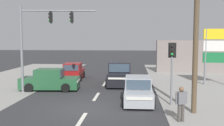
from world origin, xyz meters
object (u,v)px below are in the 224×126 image
suv_oncoming_mid (120,74)px  pedestal_signal_right_kerb (172,63)px  hatchback_kerbside_parked (73,72)px  traffic_signal_mast (40,33)px  sedan_crossing_left (50,81)px  hatchback_oncoming_near (138,91)px  pedestrian_at_kerb (181,102)px  shopping_plaza_sign (216,49)px

suv_oncoming_mid → pedestal_signal_right_kerb: bearing=-63.4°
hatchback_kerbside_parked → suv_oncoming_mid: bearing=-28.2°
traffic_signal_mast → sedan_crossing_left: (0.38, 0.82, -3.44)m
hatchback_oncoming_near → sedan_crossing_left: sedan_crossing_left is taller
pedestrian_at_kerb → pedestal_signal_right_kerb: bearing=90.2°
pedestal_signal_right_kerb → pedestrian_at_kerb: pedestal_signal_right_kerb is taller
hatchback_kerbside_parked → pedestrian_at_kerb: size_ratio=2.28×
hatchback_oncoming_near → hatchback_kerbside_parked: 10.26m
pedestal_signal_right_kerb → hatchback_oncoming_near: pedestal_signal_right_kerb is taller
suv_oncoming_mid → hatchback_kerbside_parked: bearing=151.8°
pedestal_signal_right_kerb → hatchback_oncoming_near: size_ratio=0.97×
shopping_plaza_sign → suv_oncoming_mid: bearing=-176.6°
sedan_crossing_left → hatchback_kerbside_parked: bearing=83.5°
shopping_plaza_sign → pedestrian_at_kerb: 11.17m
hatchback_kerbside_parked → pedestrian_at_kerb: (7.71, -11.91, 0.22)m
pedestrian_at_kerb → hatchback_oncoming_near: bearing=118.3°
shopping_plaza_sign → suv_oncoming_mid: shopping_plaza_sign is taller
hatchback_kerbside_parked → sedan_crossing_left: 5.11m
pedestal_signal_right_kerb → suv_oncoming_mid: (-3.27, 6.54, -1.53)m
traffic_signal_mast → pedestal_signal_right_kerb: (8.66, -3.02, -1.73)m
sedan_crossing_left → pedestrian_at_kerb: bearing=-39.5°
suv_oncoming_mid → sedan_crossing_left: suv_oncoming_mid is taller
suv_oncoming_mid → pedestrian_at_kerb: (3.28, -9.54, 0.04)m
shopping_plaza_sign → hatchback_oncoming_near: size_ratio=1.26×
pedestal_signal_right_kerb → pedestrian_at_kerb: (0.01, -3.00, -1.49)m
pedestrian_at_kerb → traffic_signal_mast: bearing=145.2°
sedan_crossing_left → hatchback_oncoming_near: bearing=-27.7°
hatchback_oncoming_near → sedan_crossing_left: 7.24m
traffic_signal_mast → pedestrian_at_kerb: size_ratio=3.68×
pedestal_signal_right_kerb → shopping_plaza_sign: bearing=57.0°
shopping_plaza_sign → suv_oncoming_mid: (-7.81, -0.46, -2.10)m
suv_oncoming_mid → sedan_crossing_left: (-5.01, -2.70, -0.18)m
traffic_signal_mast → suv_oncoming_mid: size_ratio=1.31×
hatchback_kerbside_parked → hatchback_oncoming_near: bearing=-55.3°
sedan_crossing_left → suv_oncoming_mid: bearing=28.3°
hatchback_oncoming_near → suv_oncoming_mid: size_ratio=0.80×
shopping_plaza_sign → hatchback_oncoming_near: shopping_plaza_sign is taller
traffic_signal_mast → hatchback_oncoming_near: traffic_signal_mast is taller
hatchback_oncoming_near → suv_oncoming_mid: 6.22m
hatchback_oncoming_near → pedestrian_at_kerb: bearing=-61.7°
pedestal_signal_right_kerb → suv_oncoming_mid: pedestal_signal_right_kerb is taller
shopping_plaza_sign → pedestrian_at_kerb: bearing=-114.4°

